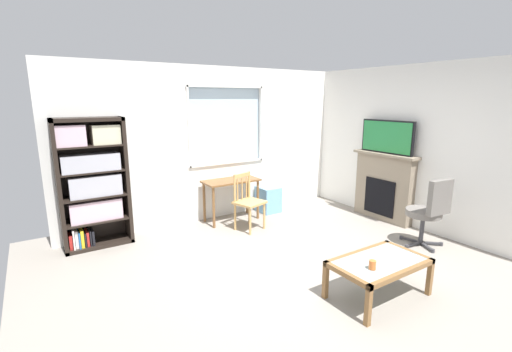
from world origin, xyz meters
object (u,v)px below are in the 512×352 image
object	(u,v)px
bookshelf	(92,179)
coffee_table	(379,265)
plastic_drawer_unit	(268,199)
desk_under_window	(231,187)
wooden_chair	(248,201)
fireplace	(384,186)
tv	(387,137)
sippy_cup	(372,265)
office_chair	(429,209)

from	to	relation	value
bookshelf	coffee_table	distance (m)	3.85
bookshelf	plastic_drawer_unit	world-z (taller)	bookshelf
bookshelf	plastic_drawer_unit	bearing A→B (deg)	-1.09
desk_under_window	wooden_chair	world-z (taller)	wooden_chair
fireplace	tv	xyz separation A→B (m)	(-0.02, 0.00, 0.85)
sippy_cup	plastic_drawer_unit	bearing A→B (deg)	73.96
tv	wooden_chair	bearing A→B (deg)	159.04
bookshelf	plastic_drawer_unit	size ratio (longest dim) A/B	3.89
bookshelf	office_chair	xyz separation A→B (m)	(3.90, -2.58, -0.41)
bookshelf	coffee_table	world-z (taller)	bookshelf
wooden_chair	coffee_table	distance (m)	2.43
tv	desk_under_window	bearing A→B (deg)	148.53
desk_under_window	plastic_drawer_unit	size ratio (longest dim) A/B	2.03
bookshelf	wooden_chair	size ratio (longest dim) A/B	2.01
bookshelf	desk_under_window	distance (m)	2.16
wooden_chair	bookshelf	bearing A→B (deg)	163.84
fireplace	coffee_table	world-z (taller)	fireplace
fireplace	coffee_table	xyz separation A→B (m)	(-2.10, -1.59, -0.23)
bookshelf	tv	world-z (taller)	bookshelf
wooden_chair	tv	size ratio (longest dim) A/B	0.92
coffee_table	sippy_cup	world-z (taller)	sippy_cup
plastic_drawer_unit	sippy_cup	xyz separation A→B (m)	(-0.89, -3.08, 0.22)
coffee_table	fireplace	bearing A→B (deg)	37.09
desk_under_window	bookshelf	bearing A→B (deg)	177.15
bookshelf	coffee_table	xyz separation A→B (m)	(2.26, -3.05, -0.61)
plastic_drawer_unit	office_chair	distance (m)	2.73
office_chair	plastic_drawer_unit	bearing A→B (deg)	111.00
office_chair	tv	bearing A→B (deg)	68.30
bookshelf	tv	distance (m)	4.61
desk_under_window	wooden_chair	size ratio (longest dim) A/B	1.05
office_chair	sippy_cup	bearing A→B (deg)	-163.43
sippy_cup	coffee_table	bearing A→B (deg)	21.26
office_chair	coffee_table	distance (m)	1.71
tv	coffee_table	size ratio (longest dim) A/B	0.96
plastic_drawer_unit	sippy_cup	bearing A→B (deg)	-106.04
desk_under_window	wooden_chair	xyz separation A→B (m)	(0.02, -0.52, -0.13)
fireplace	wooden_chair	bearing A→B (deg)	159.20
office_chair	sippy_cup	distance (m)	1.94
fireplace	tv	size ratio (longest dim) A/B	1.19
desk_under_window	tv	world-z (taller)	tv
wooden_chair	tv	distance (m)	2.55
tv	coffee_table	world-z (taller)	tv
plastic_drawer_unit	sippy_cup	size ratio (longest dim) A/B	5.18
wooden_chair	plastic_drawer_unit	xyz separation A→B (m)	(0.78, 0.57, -0.23)
office_chair	sippy_cup	world-z (taller)	office_chair
bookshelf	fireplace	world-z (taller)	bookshelf
wooden_chair	sippy_cup	world-z (taller)	wooden_chair
bookshelf	desk_under_window	world-z (taller)	bookshelf
coffee_table	sippy_cup	size ratio (longest dim) A/B	11.38
desk_under_window	office_chair	distance (m)	3.05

